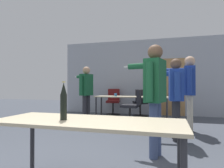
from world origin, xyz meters
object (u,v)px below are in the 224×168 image
Objects in this scene: drink_cup at (116,95)px; office_chair_side_rolled at (141,104)px; beer_bottle at (64,102)px; person_far_watching at (154,89)px; person_center_tall at (86,89)px; office_chair_mid_tucked at (133,107)px; person_near_casual at (175,91)px; office_chair_far_left at (113,102)px; person_right_polo at (189,86)px.

office_chair_side_rolled is at bearing 44.90° from drink_cup.
beer_bottle is at bearing -81.33° from drink_cup.
person_far_watching reaches higher than person_center_tall.
person_center_tall is 1.45m from office_chair_mid_tucked.
person_far_watching reaches higher than office_chair_mid_tucked.
person_center_tall is at bearing 56.32° from person_far_watching.
person_near_casual reaches higher than office_chair_mid_tucked.
office_chair_far_left reaches higher than drink_cup.
person_near_casual is at bearing -103.39° from person_center_tall.
beer_bottle is (-0.03, -5.20, 0.46)m from office_chair_side_rolled.
person_near_casual is at bearing -141.23° from office_chair_mid_tucked.
person_center_tall is 1.73× the size of office_chair_side_rolled.
person_far_watching is 1.10m from person_near_casual.
beer_bottle is at bearing 162.19° from person_right_polo.
beer_bottle is (1.35, -3.65, -0.08)m from person_center_tall.
person_right_polo reaches higher than office_chair_side_rolled.
office_chair_mid_tucked is at bearing 33.12° from person_near_casual.
person_near_casual reaches higher than office_chair_far_left.
office_chair_far_left is (-1.78, 4.05, -0.57)m from person_far_watching.
person_center_tall is 1.71× the size of office_chair_mid_tucked.
office_chair_far_left is 1.06m from office_chair_side_rolled.
beer_bottle reaches higher than office_chair_mid_tucked.
person_far_watching is 1.79× the size of office_chair_side_rolled.
person_center_tall is at bearing 110.35° from beer_bottle.
office_chair_far_left is (0.33, 1.75, -0.54)m from person_center_tall.
drink_cup is (-1.45, 3.14, -0.24)m from person_far_watching.
person_right_polo reaches higher than person_center_tall.
drink_cup is at bearing 98.67° from beer_bottle.
person_far_watching is at bearing 105.22° from office_chair_far_left.
person_near_casual is 0.91× the size of person_right_polo.
person_near_casual is 2.63m from beer_bottle.
person_near_casual is 1.68× the size of office_chair_mid_tucked.
drink_cup is at bearing 36.45° from person_near_casual.
person_right_polo is 2.49m from office_chair_side_rolled.
drink_cup is at bearing 38.47° from person_far_watching.
person_far_watching is 3.47m from drink_cup.
person_right_polo is 19.15× the size of drink_cup.
person_near_casual reaches higher than office_chair_side_rolled.
person_center_tall is at bearing 58.98° from person_near_casual.
person_center_tall is 2.14m from office_chair_side_rolled.
person_right_polo is at bearing -25.51° from person_near_casual.
office_chair_mid_tucked is at bearing -66.50° from person_center_tall.
person_near_casual is at bearing 164.24° from person_right_polo.
office_chair_mid_tucked is at bearing -42.89° from drink_cup.
person_near_casual is (0.33, 1.05, -0.07)m from person_far_watching.
person_near_casual reaches higher than drink_cup.
beer_bottle is at bearing -177.76° from office_chair_mid_tucked.
person_far_watching is at bearing 60.48° from beer_bottle.
office_chair_far_left is at bearing 148.33° from office_chair_side_rolled.
person_far_watching is 3.13m from person_center_tall.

